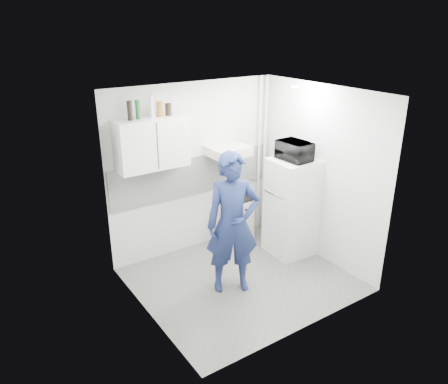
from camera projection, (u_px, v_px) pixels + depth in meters
floor at (241, 279)px, 6.15m from camera, size 2.80×2.80×0.00m
ceiling at (244, 93)px, 5.19m from camera, size 2.80×2.80×0.00m
wall_back at (194, 169)px, 6.64m from camera, size 2.80×0.00×2.80m
wall_left at (143, 220)px, 4.95m from camera, size 0.00×2.60×2.60m
wall_right at (320, 174)px, 6.40m from camera, size 0.00×2.60×2.60m
person at (233, 224)px, 5.63m from camera, size 0.83×0.71×1.92m
stove at (234, 220)px, 7.09m from camera, size 0.47×0.47×0.75m
fridge at (291, 207)px, 6.63m from camera, size 0.65×0.65×1.51m
stove_top at (235, 198)px, 6.94m from camera, size 0.45×0.45×0.03m
saucepan at (237, 193)px, 6.98m from camera, size 0.19×0.19×0.11m
microwave at (295, 151)px, 6.30m from camera, size 0.51×0.36×0.28m
bottle_b at (130, 111)px, 5.59m from camera, size 0.07×0.07×0.25m
bottle_c at (138, 110)px, 5.65m from camera, size 0.06×0.06×0.25m
bottle_d at (152, 106)px, 5.74m from camera, size 0.07×0.07×0.30m
canister_a at (160, 109)px, 5.82m from camera, size 0.08×0.08×0.20m
canister_b at (168, 109)px, 5.89m from camera, size 0.09×0.09×0.16m
upper_cabinet at (152, 143)px, 5.91m from camera, size 1.00×0.35×0.70m
range_hood at (228, 151)px, 6.58m from camera, size 0.60×0.50×0.14m
backsplash at (195, 175)px, 6.66m from camera, size 2.74×0.03×0.60m
pipe_a at (264, 156)px, 7.25m from camera, size 0.05×0.05×2.60m
pipe_b at (259, 157)px, 7.18m from camera, size 0.04×0.04×2.60m
ceiling_spot_fixture at (295, 87)px, 5.87m from camera, size 0.10×0.10×0.02m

